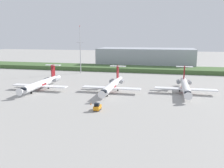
% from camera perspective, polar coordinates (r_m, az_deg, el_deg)
% --- Properties ---
extents(ground_plane, '(500.00, 500.00, 0.00)m').
position_cam_1_polar(ground_plane, '(116.68, 2.50, 0.65)').
color(ground_plane, '#9E9B96').
extents(grass_berm, '(320.00, 20.00, 2.47)m').
position_cam_1_polar(grass_berm, '(153.75, 5.13, 3.65)').
color(grass_berm, '#426033').
rests_on(grass_berm, ground).
extents(regional_jet_nearest, '(22.81, 31.00, 9.00)m').
position_cam_1_polar(regional_jet_nearest, '(102.27, -16.25, 0.15)').
color(regional_jet_nearest, white).
rests_on(regional_jet_nearest, ground).
extents(regional_jet_second, '(22.81, 31.00, 9.00)m').
position_cam_1_polar(regional_jet_second, '(94.36, 0.05, -0.30)').
color(regional_jet_second, white).
rests_on(regional_jet_second, ground).
extents(regional_jet_third, '(22.81, 31.00, 9.00)m').
position_cam_1_polar(regional_jet_third, '(96.52, 16.89, -0.53)').
color(regional_jet_third, white).
rests_on(regional_jet_third, ground).
extents(antenna_mast, '(4.40, 0.50, 27.26)m').
position_cam_1_polar(antenna_mast, '(142.45, -7.47, 7.04)').
color(antenna_mast, '#B2B2B7').
rests_on(antenna_mast, ground).
extents(distant_hangar, '(66.12, 25.54, 13.03)m').
position_cam_1_polar(distant_hangar, '(172.86, 7.94, 6.18)').
color(distant_hangar, '#9EA3AD').
rests_on(distant_hangar, ground).
extents(baggage_tug, '(1.72, 3.20, 2.30)m').
position_cam_1_polar(baggage_tug, '(71.20, -3.50, -5.43)').
color(baggage_tug, orange).
rests_on(baggage_tug, ground).
extents(safety_cone_front_marker, '(0.44, 0.44, 0.55)m').
position_cam_1_polar(safety_cone_front_marker, '(77.40, -5.01, -4.65)').
color(safety_cone_front_marker, orange).
rests_on(safety_cone_front_marker, ground).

